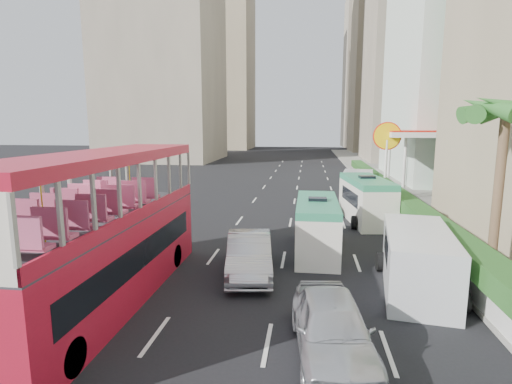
% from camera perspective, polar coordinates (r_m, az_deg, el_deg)
% --- Properties ---
extents(ground_plane, '(200.00, 200.00, 0.00)m').
position_cam_1_polar(ground_plane, '(13.42, 4.31, -16.64)').
color(ground_plane, black).
rests_on(ground_plane, ground).
extents(double_decker_bus, '(2.50, 11.00, 5.06)m').
position_cam_1_polar(double_decker_bus, '(14.14, -20.72, -4.94)').
color(double_decker_bus, '#B5142A').
rests_on(double_decker_bus, ground).
extents(car_silver_lane_a, '(2.40, 5.09, 1.61)m').
position_cam_1_polar(car_silver_lane_a, '(16.44, -0.99, -11.55)').
color(car_silver_lane_a, '#B8BABF').
rests_on(car_silver_lane_a, ground).
extents(car_silver_lane_b, '(2.38, 4.87, 1.60)m').
position_cam_1_polar(car_silver_lane_b, '(11.35, 10.71, -22.02)').
color(car_silver_lane_b, '#B8BABF').
rests_on(car_silver_lane_b, ground).
extents(van_asset, '(2.71, 5.11, 1.37)m').
position_cam_1_polar(van_asset, '(27.74, 8.79, -2.91)').
color(van_asset, silver).
rests_on(van_asset, ground).
extents(minibus_near, '(1.87, 5.58, 2.47)m').
position_cam_1_polar(minibus_near, '(18.92, 8.69, -4.90)').
color(minibus_near, silver).
rests_on(minibus_near, ground).
extents(minibus_far, '(2.82, 6.33, 2.71)m').
position_cam_1_polar(minibus_far, '(25.59, 15.42, -1.09)').
color(minibus_far, silver).
rests_on(minibus_far, ground).
extents(panel_van_near, '(2.95, 5.72, 2.18)m').
position_cam_1_polar(panel_van_near, '(15.74, 22.05, -9.03)').
color(panel_van_near, silver).
rests_on(panel_van_near, ground).
extents(panel_van_far, '(3.05, 5.91, 2.26)m').
position_cam_1_polar(panel_van_far, '(32.31, 14.26, 0.70)').
color(panel_van_far, silver).
rests_on(panel_van_far, ground).
extents(sidewalk, '(6.00, 120.00, 0.18)m').
position_cam_1_polar(sidewalk, '(38.42, 20.01, 0.21)').
color(sidewalk, '#99968C').
rests_on(sidewalk, ground).
extents(kerb_wall, '(0.30, 44.00, 1.00)m').
position_cam_1_polar(kerb_wall, '(27.14, 19.24, -2.14)').
color(kerb_wall, silver).
rests_on(kerb_wall, sidewalk).
extents(hedge, '(1.10, 44.00, 0.70)m').
position_cam_1_polar(hedge, '(26.99, 19.34, -0.38)').
color(hedge, '#2D6626').
rests_on(hedge, kerb_wall).
extents(palm_tree, '(0.36, 0.36, 6.40)m').
position_cam_1_polar(palm_tree, '(17.75, 31.29, -0.07)').
color(palm_tree, brown).
rests_on(palm_tree, sidewalk).
extents(shell_station, '(6.50, 8.00, 5.50)m').
position_cam_1_polar(shell_station, '(36.41, 22.45, 3.81)').
color(shell_station, silver).
rests_on(shell_station, ground).
extents(tower_mid, '(16.00, 16.00, 50.00)m').
position_cam_1_polar(tower_mid, '(74.65, 22.67, 23.62)').
color(tower_mid, '#9F927D').
rests_on(tower_mid, ground).
extents(tower_far_a, '(14.00, 14.00, 44.00)m').
position_cam_1_polar(tower_far_a, '(96.80, 18.10, 18.62)').
color(tower_far_a, tan).
rests_on(tower_far_a, ground).
extents(tower_far_b, '(14.00, 14.00, 40.00)m').
position_cam_1_polar(tower_far_b, '(118.03, 16.05, 16.00)').
color(tower_far_b, '#9F927D').
rests_on(tower_far_b, ground).
extents(tower_left_a, '(18.00, 18.00, 52.00)m').
position_cam_1_polar(tower_left_a, '(74.18, -13.47, 24.97)').
color(tower_left_a, '#9F927D').
rests_on(tower_left_a, ground).
extents(tower_left_b, '(16.00, 16.00, 46.00)m').
position_cam_1_polar(tower_left_b, '(105.90, -5.22, 18.75)').
color(tower_left_b, tan).
rests_on(tower_left_b, ground).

